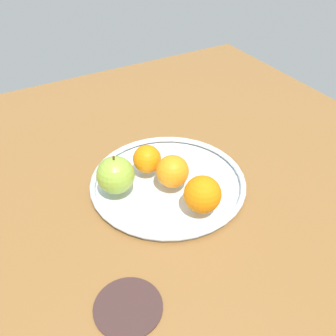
{
  "coord_description": "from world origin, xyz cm",
  "views": [
    {
      "loc": [
        -31.11,
        -54.97,
        54.59
      ],
      "look_at": [
        0.0,
        0.0,
        4.8
      ],
      "focal_mm": 40.89,
      "sensor_mm": 36.0,
      "label": 1
    }
  ],
  "objects_px": {
    "orange_center": "(203,194)",
    "apple": "(116,175)",
    "fruit_bowl": "(168,182)",
    "orange_front_right": "(173,171)",
    "orange_front_left": "(147,159)",
    "ambient_coaster": "(128,307)"
  },
  "relations": [
    {
      "from": "orange_center",
      "to": "ambient_coaster",
      "type": "height_order",
      "value": "orange_center"
    },
    {
      "from": "fruit_bowl",
      "to": "orange_front_left",
      "type": "relative_size",
      "value": 5.43
    },
    {
      "from": "orange_front_right",
      "to": "ambient_coaster",
      "type": "bearing_deg",
      "value": -134.36
    },
    {
      "from": "orange_front_left",
      "to": "ambient_coaster",
      "type": "bearing_deg",
      "value": -122.58
    },
    {
      "from": "apple",
      "to": "ambient_coaster",
      "type": "xyz_separation_m",
      "value": [
        -0.09,
        -0.25,
        -0.05
      ]
    },
    {
      "from": "fruit_bowl",
      "to": "apple",
      "type": "distance_m",
      "value": 0.12
    },
    {
      "from": "orange_center",
      "to": "apple",
      "type": "bearing_deg",
      "value": 132.76
    },
    {
      "from": "orange_center",
      "to": "ambient_coaster",
      "type": "bearing_deg",
      "value": -151.59
    },
    {
      "from": "orange_center",
      "to": "fruit_bowl",
      "type": "bearing_deg",
      "value": 96.89
    },
    {
      "from": "orange_front_left",
      "to": "apple",
      "type": "bearing_deg",
      "value": -162.41
    },
    {
      "from": "fruit_bowl",
      "to": "orange_front_left",
      "type": "distance_m",
      "value": 0.07
    },
    {
      "from": "fruit_bowl",
      "to": "apple",
      "type": "xyz_separation_m",
      "value": [
        -0.11,
        0.02,
        0.05
      ]
    },
    {
      "from": "orange_front_right",
      "to": "fruit_bowl",
      "type": "bearing_deg",
      "value": 96.31
    },
    {
      "from": "ambient_coaster",
      "to": "apple",
      "type": "bearing_deg",
      "value": 69.89
    },
    {
      "from": "orange_front_right",
      "to": "orange_front_left",
      "type": "distance_m",
      "value": 0.07
    },
    {
      "from": "fruit_bowl",
      "to": "orange_center",
      "type": "bearing_deg",
      "value": -83.11
    },
    {
      "from": "orange_front_left",
      "to": "orange_front_right",
      "type": "bearing_deg",
      "value": -68.73
    },
    {
      "from": "orange_front_right",
      "to": "ambient_coaster",
      "type": "xyz_separation_m",
      "value": [
        -0.2,
        -0.21,
        -0.05
      ]
    },
    {
      "from": "orange_front_right",
      "to": "apple",
      "type": "bearing_deg",
      "value": 159.68
    },
    {
      "from": "apple",
      "to": "ambient_coaster",
      "type": "relative_size",
      "value": 0.78
    },
    {
      "from": "apple",
      "to": "orange_front_left",
      "type": "distance_m",
      "value": 0.09
    },
    {
      "from": "apple",
      "to": "orange_front_right",
      "type": "bearing_deg",
      "value": -20.32
    }
  ]
}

